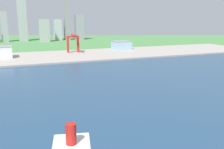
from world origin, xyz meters
The scene contains 6 objects.
ground_plane centered at (0.00, 300.00, 0.00)m, with size 2400.00×2400.00×0.00m, color #4E8A4A.
water_bay centered at (0.00, 240.00, 0.07)m, with size 840.00×360.00×0.15m, color navy.
industrial_pier centered at (0.00, 490.00, 1.25)m, with size 840.00×140.00×2.50m, color #AAA196.
port_crane_red centered at (59.06, 520.36, 26.85)m, with size 21.90×39.40×33.95m.
warehouse_annex centered at (165.41, 536.38, 11.05)m, with size 35.64×31.83×17.05m.
distant_skyline centered at (-24.59, 831.32, 56.37)m, with size 364.10×70.73×150.19m.
Camera 1 is at (-51.00, 46.27, 66.81)m, focal length 40.98 mm.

